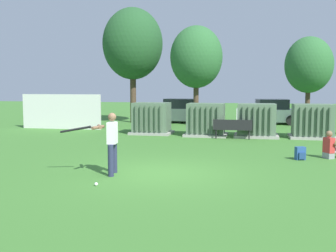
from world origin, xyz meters
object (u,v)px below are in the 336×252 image
object	(u,v)px
seated_spectator	(331,147)
backpack	(300,154)
transformer_mid_west	(206,120)
park_bench	(233,128)
sports_ball	(96,184)
parked_car_leftmost	(179,111)
parked_car_left_of_center	(270,112)
transformer_east	(312,122)
transformer_mid_east	(256,121)
transformer_west	(152,119)
batter	(110,140)

from	to	relation	value
seated_spectator	backpack	bearing A→B (deg)	-154.16
transformer_mid_west	backpack	bearing A→B (deg)	-57.11
park_bench	sports_ball	world-z (taller)	park_bench
seated_spectator	parked_car_leftmost	size ratio (longest dim) A/B	0.23
seated_spectator	backpack	xyz separation A→B (m)	(-1.06, -0.52, -0.16)
parked_car_leftmost	backpack	bearing A→B (deg)	-63.61
transformer_mid_west	parked_car_left_of_center	size ratio (longest dim) A/B	0.50
transformer_east	transformer_mid_east	bearing A→B (deg)	-178.66
transformer_east	transformer_west	bearing A→B (deg)	178.93
transformer_east	seated_spectator	size ratio (longest dim) A/B	2.18
parked_car_leftmost	batter	bearing A→B (deg)	-86.88
sports_ball	parked_car_left_of_center	xyz separation A→B (m)	(4.99, 17.83, 0.71)
sports_ball	transformer_west	bearing A→B (deg)	96.60
seated_spectator	parked_car_left_of_center	world-z (taller)	parked_car_left_of_center
transformer_mid_west	batter	distance (m)	9.50
transformer_mid_east	backpack	distance (m)	6.18
transformer_mid_east	sports_ball	world-z (taller)	transformer_mid_east
transformer_mid_west	parked_car_left_of_center	xyz separation A→B (m)	(3.40, 7.16, -0.04)
transformer_mid_west	backpack	size ratio (longest dim) A/B	4.77
transformer_mid_east	backpack	world-z (taller)	transformer_mid_east
transformer_mid_west	transformer_mid_east	xyz separation A→B (m)	(2.45, 0.08, 0.00)
park_bench	seated_spectator	bearing A→B (deg)	-51.51
sports_ball	parked_car_leftmost	distance (m)	17.67
transformer_east	sports_ball	world-z (taller)	transformer_east
transformer_mid_west	transformer_mid_east	world-z (taller)	same
transformer_mid_east	backpack	bearing A→B (deg)	-77.06
sports_ball	parked_car_leftmost	xyz separation A→B (m)	(-0.98, 17.63, 0.71)
seated_spectator	parked_car_left_of_center	bearing A→B (deg)	96.77
transformer_west	transformer_mid_west	world-z (taller)	same
parked_car_left_of_center	backpack	bearing A→B (deg)	-88.13
transformer_mid_west	park_bench	distance (m)	1.68
park_bench	sports_ball	distance (m)	10.16
sports_ball	backpack	size ratio (longest dim) A/B	0.20
sports_ball	backpack	distance (m)	7.20
park_bench	seated_spectator	size ratio (longest dim) A/B	1.87
transformer_east	backpack	bearing A→B (deg)	-101.41
backpack	parked_car_leftmost	bearing A→B (deg)	116.39
parked_car_leftmost	sports_ball	bearing A→B (deg)	-86.83
sports_ball	backpack	bearing A→B (deg)	41.24
transformer_mid_west	seated_spectator	distance (m)	7.31
transformer_west	transformer_mid_east	xyz separation A→B (m)	(5.30, -0.21, 0.00)
transformer_mid_east	parked_car_leftmost	xyz separation A→B (m)	(-5.01, 6.88, -0.04)
parked_car_leftmost	parked_car_left_of_center	distance (m)	5.97
sports_ball	parked_car_leftmost	world-z (taller)	parked_car_leftmost
transformer_mid_east	parked_car_left_of_center	bearing A→B (deg)	82.35
parked_car_left_of_center	sports_ball	bearing A→B (deg)	-105.63
backpack	parked_car_left_of_center	bearing A→B (deg)	91.87
batter	parked_car_leftmost	xyz separation A→B (m)	(-0.89, 16.30, -0.22)
sports_ball	transformer_mid_west	bearing A→B (deg)	81.55
transformer_mid_west	transformer_east	world-z (taller)	same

